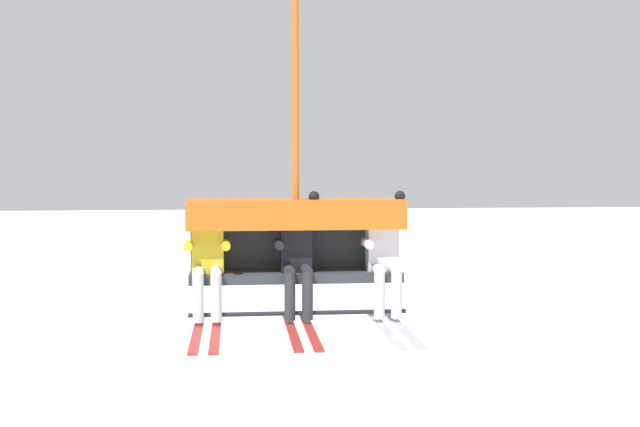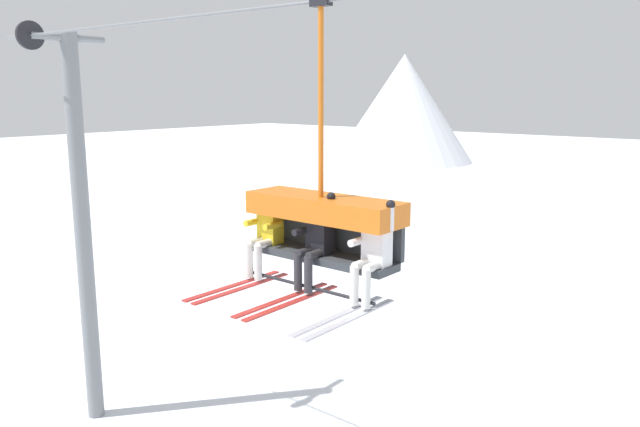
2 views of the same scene
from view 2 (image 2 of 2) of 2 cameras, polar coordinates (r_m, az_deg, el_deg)
mountain_peak_west at (r=67.59m, az=7.65°, el=9.50°), size 14.78×14.78×11.24m
lift_tower_near at (r=14.59m, az=-20.97°, el=-0.90°), size 0.36×1.88×8.77m
chairlift_chair at (r=8.22m, az=0.40°, el=-0.25°), size 2.23×0.74×3.65m
skier_yellow at (r=8.72m, az=-5.15°, el=-1.79°), size 0.46×1.70×1.23m
skier_black at (r=8.12m, az=-0.54°, el=-2.56°), size 0.48×1.70×1.34m
skier_white at (r=7.59m, az=4.72°, el=-3.58°), size 0.48×1.70×1.34m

